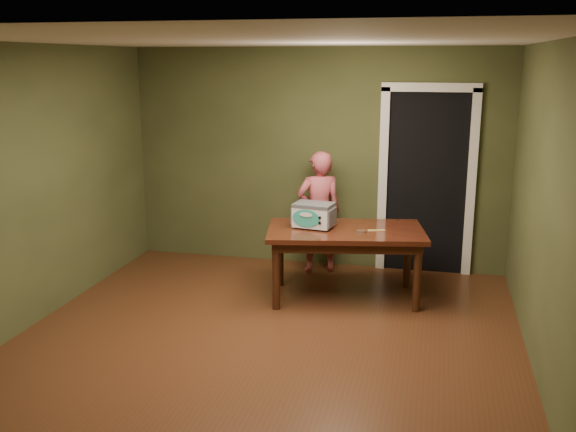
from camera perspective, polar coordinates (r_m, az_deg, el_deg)
The scene contains 8 objects.
floor at distance 5.72m, azimuth -2.35°, elevation -11.64°, with size 5.00×5.00×0.00m, color #4F2816.
room_shell at distance 5.22m, azimuth -2.54°, elevation 5.54°, with size 4.52×5.02×2.61m.
doorway at distance 7.88m, azimuth 12.25°, elevation 3.23°, with size 1.10×0.66×2.25m.
dining_table at distance 6.67m, azimuth 5.13°, elevation -1.99°, with size 1.74×1.18×0.75m.
toy_oven at distance 6.64m, azimuth 2.29°, elevation 0.15°, with size 0.45×0.34×0.26m.
baking_pan at distance 6.53m, azimuth 6.56°, elevation -1.34°, with size 0.10×0.10×0.02m.
spatula at distance 6.61m, azimuth 7.86°, elevation -1.27°, with size 0.18×0.03×0.01m, color #EFD568.
child at distance 7.47m, azimuth 2.77°, elevation 0.33°, with size 0.52×0.34×1.44m, color #C8525F.
Camera 1 is at (1.40, -4.98, 2.45)m, focal length 40.00 mm.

